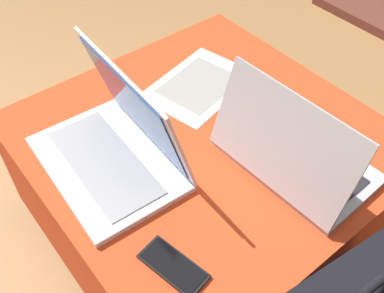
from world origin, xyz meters
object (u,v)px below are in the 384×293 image
(laptop_near, at_px, (116,144))
(paper_sheet, at_px, (199,85))
(cell_phone, at_px, (173,266))
(laptop_far, at_px, (292,154))

(laptop_near, distance_m, paper_sheet, 0.35)
(cell_phone, bearing_deg, paper_sheet, 34.17)
(laptop_near, relative_size, laptop_far, 1.04)
(laptop_near, xyz_separation_m, cell_phone, (0.31, -0.07, -0.05))
(laptop_near, bearing_deg, laptop_far, 50.46)
(laptop_near, height_order, cell_phone, laptop_near)
(laptop_far, bearing_deg, paper_sheet, -7.00)
(cell_phone, height_order, paper_sheet, cell_phone)
(laptop_near, relative_size, paper_sheet, 1.13)
(paper_sheet, bearing_deg, laptop_near, -86.67)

